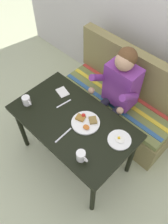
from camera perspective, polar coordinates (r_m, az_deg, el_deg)
The scene contains 12 objects.
ground_plane at distance 2.85m, azimuth -2.14°, elevation -10.63°, with size 8.00×8.00×0.00m, color #BDC599.
back_wall at distance 2.65m, azimuth 18.50°, elevation 21.93°, with size 4.40×0.10×2.60m, color beige.
table at distance 2.30m, azimuth -2.61°, elevation -3.23°, with size 1.20×0.70×0.73m.
couch at distance 2.91m, azimuth 8.47°, elevation 2.15°, with size 1.44×0.56×1.00m.
person at distance 2.49m, azimuth 8.00°, elevation 5.36°, with size 0.45×0.61×1.21m.
plate_breakfast at distance 2.20m, azimuth 0.41°, elevation -2.42°, with size 0.27×0.27×0.05m.
plate_eggs at distance 2.12m, azimuth 8.49°, elevation -6.61°, with size 0.21×0.21×0.04m.
coffee_mug at distance 1.98m, azimuth -0.69°, elevation -10.49°, with size 0.12×0.08×0.10m.
coffee_mug_second at distance 2.38m, azimuth -13.64°, elevation 2.71°, with size 0.12×0.08×0.09m.
napkin at distance 2.46m, azimuth -5.19°, elevation 4.81°, with size 0.13×0.10×0.01m, color silver.
fork at distance 2.36m, azimuth -4.89°, elevation 2.02°, with size 0.01×0.17×0.01m, color silver.
knife at distance 2.14m, azimuth -5.00°, elevation -5.57°, with size 0.01×0.20×0.01m, color silver.
Camera 1 is at (0.98, -0.86, 2.54)m, focal length 38.05 mm.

